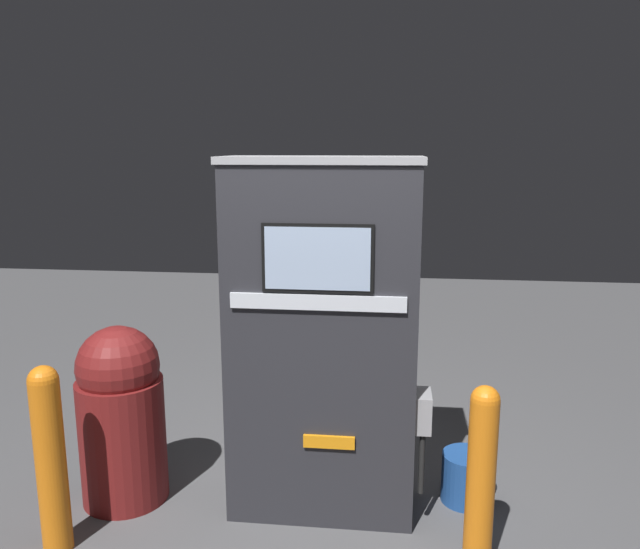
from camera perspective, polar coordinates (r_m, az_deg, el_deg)
The scene contains 6 objects.
ground_plane at distance 3.85m, azimuth -0.21°, elevation -22.13°, with size 14.00×14.00×0.00m, color #4C4C4F.
gas_pump at distance 3.59m, azimuth 0.24°, elevation -6.08°, with size 1.17×0.49×2.09m.
safety_bollard at distance 3.36m, azimuth 14.51°, elevation -17.41°, with size 0.14×0.14×1.01m.
trash_bin at distance 4.04m, azimuth -17.72°, elevation -12.01°, with size 0.51×0.51×1.10m.
safety_bollard_far at distance 3.69m, azimuth -23.45°, elevation -14.90°, with size 0.16×0.16×1.04m.
squeegee_bucket at distance 4.11m, azimuth 13.26°, elevation -17.58°, with size 0.31×0.31×0.68m.
Camera 1 is at (0.38, -3.18, 2.14)m, focal length 35.00 mm.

